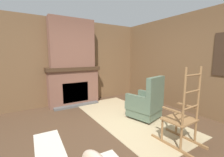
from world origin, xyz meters
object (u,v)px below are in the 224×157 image
at_px(rocking_chair, 182,120).
at_px(oil_lamp_vase, 59,64).
at_px(firewood_stack, 138,102).
at_px(armchair, 146,104).
at_px(storage_case, 90,64).

xyz_separation_m(rocking_chair, oil_lamp_vase, (-3.17, -1.26, 0.85)).
relative_size(rocking_chair, firewood_stack, 3.13).
bearing_deg(firewood_stack, oil_lamp_vase, -116.20).
bearing_deg(armchair, rocking_chair, 152.45).
relative_size(rocking_chair, storage_case, 6.26).
height_order(rocking_chair, firewood_stack, rocking_chair).
xyz_separation_m(armchair, oil_lamp_vase, (-2.07, -1.52, 0.93)).
xyz_separation_m(firewood_stack, storage_case, (-1.06, -1.15, 1.19)).
height_order(armchair, rocking_chair, rocking_chair).
xyz_separation_m(firewood_stack, oil_lamp_vase, (-1.06, -2.16, 1.24)).
distance_m(rocking_chair, oil_lamp_vase, 3.52).
bearing_deg(storage_case, rocking_chair, 4.55).
relative_size(armchair, rocking_chair, 0.78).
bearing_deg(oil_lamp_vase, firewood_stack, 63.80).
xyz_separation_m(armchair, storage_case, (-2.07, -0.51, 0.89)).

